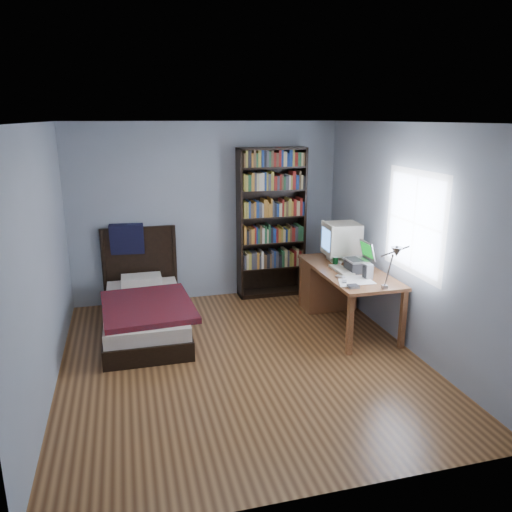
{
  "coord_description": "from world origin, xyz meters",
  "views": [
    {
      "loc": [
        -1.12,
        -4.8,
        2.55
      ],
      "look_at": [
        0.3,
        0.53,
        1.01
      ],
      "focal_mm": 35.0,
      "sensor_mm": 36.0,
      "label": 1
    }
  ],
  "objects_px": {
    "desk_lamp": "(395,256)",
    "speaker": "(368,271)",
    "keyboard": "(342,270)",
    "bed": "(144,309)",
    "crt_monitor": "(341,239)",
    "soda_can": "(335,262)",
    "desk": "(333,282)",
    "bookshelf": "(271,223)",
    "laptop": "(357,263)"
  },
  "relations": [
    {
      "from": "keyboard",
      "to": "soda_can",
      "type": "bearing_deg",
      "value": 85.22
    },
    {
      "from": "keyboard",
      "to": "bed",
      "type": "distance_m",
      "value": 2.48
    },
    {
      "from": "speaker",
      "to": "desk",
      "type": "bearing_deg",
      "value": 88.14
    },
    {
      "from": "crt_monitor",
      "to": "desk_lamp",
      "type": "xyz_separation_m",
      "value": [
        -0.11,
        -1.53,
        0.19
      ]
    },
    {
      "from": "crt_monitor",
      "to": "bookshelf",
      "type": "xyz_separation_m",
      "value": [
        -0.68,
        0.91,
        0.06
      ]
    },
    {
      "from": "crt_monitor",
      "to": "keyboard",
      "type": "bearing_deg",
      "value": -111.74
    },
    {
      "from": "bookshelf",
      "to": "crt_monitor",
      "type": "bearing_deg",
      "value": -53.36
    },
    {
      "from": "crt_monitor",
      "to": "laptop",
      "type": "xyz_separation_m",
      "value": [
        -0.01,
        -0.52,
        -0.18
      ]
    },
    {
      "from": "laptop",
      "to": "bookshelf",
      "type": "relative_size",
      "value": 0.17
    },
    {
      "from": "crt_monitor",
      "to": "bed",
      "type": "distance_m",
      "value": 2.66
    },
    {
      "from": "desk",
      "to": "crt_monitor",
      "type": "relative_size",
      "value": 3.26
    },
    {
      "from": "soda_can",
      "to": "desk",
      "type": "bearing_deg",
      "value": 70.34
    },
    {
      "from": "bookshelf",
      "to": "keyboard",
      "type": "bearing_deg",
      "value": -70.43
    },
    {
      "from": "keyboard",
      "to": "speaker",
      "type": "distance_m",
      "value": 0.39
    },
    {
      "from": "laptop",
      "to": "bed",
      "type": "relative_size",
      "value": 0.18
    },
    {
      "from": "keyboard",
      "to": "desk",
      "type": "bearing_deg",
      "value": 76.6
    },
    {
      "from": "laptop",
      "to": "keyboard",
      "type": "distance_m",
      "value": 0.21
    },
    {
      "from": "desk",
      "to": "desk_lamp",
      "type": "xyz_separation_m",
      "value": [
        -0.04,
        -1.56,
        0.79
      ]
    },
    {
      "from": "speaker",
      "to": "bookshelf",
      "type": "xyz_separation_m",
      "value": [
        -0.66,
        1.72,
        0.26
      ]
    },
    {
      "from": "keyboard",
      "to": "crt_monitor",
      "type": "bearing_deg",
      "value": 67.75
    },
    {
      "from": "laptop",
      "to": "bookshelf",
      "type": "height_order",
      "value": "bookshelf"
    },
    {
      "from": "bed",
      "to": "keyboard",
      "type": "bearing_deg",
      "value": -13.76
    },
    {
      "from": "laptop",
      "to": "bookshelf",
      "type": "xyz_separation_m",
      "value": [
        -0.66,
        1.43,
        0.24
      ]
    },
    {
      "from": "bookshelf",
      "to": "bed",
      "type": "distance_m",
      "value": 2.2
    },
    {
      "from": "desk",
      "to": "keyboard",
      "type": "height_order",
      "value": "keyboard"
    },
    {
      "from": "speaker",
      "to": "bed",
      "type": "height_order",
      "value": "bed"
    },
    {
      "from": "desk_lamp",
      "to": "speaker",
      "type": "distance_m",
      "value": 0.82
    },
    {
      "from": "desk_lamp",
      "to": "keyboard",
      "type": "xyz_separation_m",
      "value": [
        -0.08,
        1.06,
        -0.46
      ]
    },
    {
      "from": "keyboard",
      "to": "bed",
      "type": "xyz_separation_m",
      "value": [
        -2.36,
        0.58,
        -0.49
      ]
    },
    {
      "from": "desk",
      "to": "crt_monitor",
      "type": "xyz_separation_m",
      "value": [
        0.07,
        -0.03,
        0.6
      ]
    },
    {
      "from": "speaker",
      "to": "desk_lamp",
      "type": "bearing_deg",
      "value": -103.56
    },
    {
      "from": "keyboard",
      "to": "bed",
      "type": "height_order",
      "value": "bed"
    },
    {
      "from": "crt_monitor",
      "to": "desk_lamp",
      "type": "height_order",
      "value": "desk_lamp"
    },
    {
      "from": "desk_lamp",
      "to": "laptop",
      "type": "bearing_deg",
      "value": 84.49
    },
    {
      "from": "soda_can",
      "to": "keyboard",
      "type": "bearing_deg",
      "value": -94.27
    },
    {
      "from": "laptop",
      "to": "keyboard",
      "type": "height_order",
      "value": "laptop"
    },
    {
      "from": "soda_can",
      "to": "bookshelf",
      "type": "height_order",
      "value": "bookshelf"
    },
    {
      "from": "desk",
      "to": "bookshelf",
      "type": "distance_m",
      "value": 1.25
    },
    {
      "from": "desk",
      "to": "bed",
      "type": "height_order",
      "value": "bed"
    },
    {
      "from": "crt_monitor",
      "to": "desk",
      "type": "bearing_deg",
      "value": 155.6
    },
    {
      "from": "desk",
      "to": "desk_lamp",
      "type": "bearing_deg",
      "value": -91.34
    },
    {
      "from": "keyboard",
      "to": "bookshelf",
      "type": "height_order",
      "value": "bookshelf"
    },
    {
      "from": "keyboard",
      "to": "bed",
      "type": "relative_size",
      "value": 0.21
    },
    {
      "from": "speaker",
      "to": "bed",
      "type": "bearing_deg",
      "value": 154.06
    },
    {
      "from": "desk_lamp",
      "to": "speaker",
      "type": "xyz_separation_m",
      "value": [
        0.1,
        0.72,
        -0.39
      ]
    },
    {
      "from": "bookshelf",
      "to": "desk_lamp",
      "type": "bearing_deg",
      "value": -76.91
    },
    {
      "from": "laptop",
      "to": "keyboard",
      "type": "bearing_deg",
      "value": 162.67
    },
    {
      "from": "crt_monitor",
      "to": "bookshelf",
      "type": "distance_m",
      "value": 1.13
    },
    {
      "from": "desk",
      "to": "speaker",
      "type": "distance_m",
      "value": 0.94
    },
    {
      "from": "crt_monitor",
      "to": "soda_can",
      "type": "bearing_deg",
      "value": -125.21
    }
  ]
}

